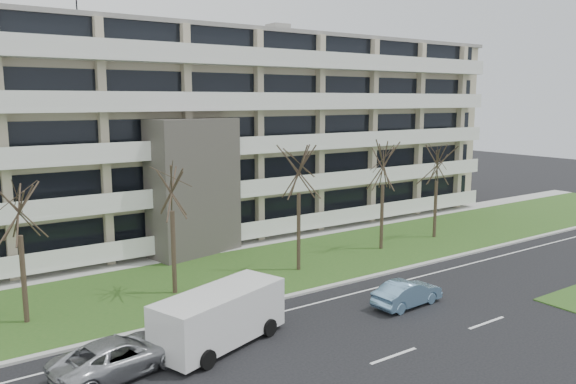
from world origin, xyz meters
TOP-DOWN VIEW (x-y plane):
  - ground at (0.00, 0.00)m, footprint 160.00×160.00m
  - grass_verge at (0.00, 13.00)m, footprint 90.00×10.00m
  - curb at (0.00, 8.00)m, footprint 90.00×0.35m
  - sidewalk at (0.00, 18.50)m, footprint 90.00×2.00m
  - lane_edge_line at (0.00, 6.50)m, footprint 90.00×0.12m
  - apartment_building at (-0.01, 25.32)m, footprint 60.50×15.10m
  - silver_pickup at (-9.58, 4.80)m, footprint 5.42×3.32m
  - blue_sedan at (4.58, 3.65)m, footprint 4.02×1.62m
  - white_van at (-5.18, 4.95)m, footprint 6.43×4.04m
  - tree_2 at (-11.56, 12.06)m, footprint 3.71×3.71m
  - tree_3 at (-4.32, 11.89)m, footprint 4.01×4.01m
  - tree_4 at (3.52, 11.52)m, footprint 4.24×4.24m
  - tree_5 at (11.04, 12.25)m, footprint 4.01×4.01m
  - tree_6 at (16.63, 12.40)m, footprint 3.83×3.83m

SIDE VIEW (x-z plane):
  - ground at x=0.00m, z-range 0.00..0.00m
  - lane_edge_line at x=0.00m, z-range 0.00..0.01m
  - grass_verge at x=0.00m, z-range 0.00..0.06m
  - sidewalk at x=0.00m, z-range 0.00..0.08m
  - curb at x=0.00m, z-range 0.00..0.12m
  - blue_sedan at x=4.58m, z-range 0.00..1.30m
  - silver_pickup at x=-9.58m, z-range 0.00..1.40m
  - white_van at x=-5.18m, z-range 0.23..2.58m
  - tree_2 at x=-11.56m, z-range 2.06..9.49m
  - tree_6 at x=16.63m, z-range 2.12..9.78m
  - tree_3 at x=-4.32m, z-range 2.23..10.24m
  - tree_5 at x=11.04m, z-range 2.23..10.24m
  - tree_4 at x=3.52m, z-range 2.36..10.84m
  - apartment_building at x=-0.01m, z-range -1.76..16.99m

